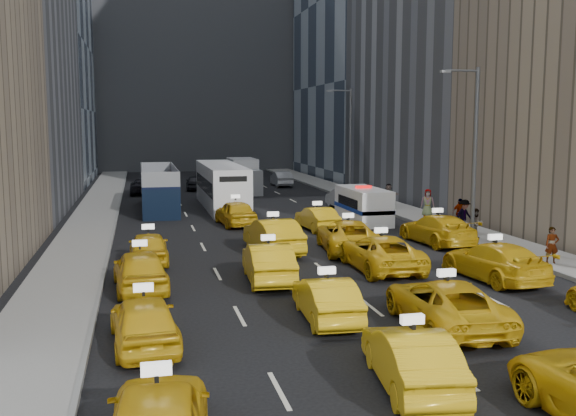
% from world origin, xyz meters
% --- Properties ---
extents(ground, '(160.00, 160.00, 0.00)m').
position_xyz_m(ground, '(0.00, 0.00, 0.00)').
color(ground, black).
rests_on(ground, ground).
extents(sidewalk_west, '(3.00, 90.00, 0.15)m').
position_xyz_m(sidewalk_west, '(-10.50, 25.00, 0.07)').
color(sidewalk_west, gray).
rests_on(sidewalk_west, ground).
extents(sidewalk_east, '(3.00, 90.00, 0.15)m').
position_xyz_m(sidewalk_east, '(10.50, 25.00, 0.07)').
color(sidewalk_east, gray).
rests_on(sidewalk_east, ground).
extents(curb_west, '(0.15, 90.00, 0.18)m').
position_xyz_m(curb_west, '(-9.05, 25.00, 0.09)').
color(curb_west, slate).
rests_on(curb_west, ground).
extents(curb_east, '(0.15, 90.00, 0.18)m').
position_xyz_m(curb_east, '(9.05, 25.00, 0.09)').
color(curb_east, slate).
rests_on(curb_east, ground).
extents(building_backdrop, '(30.00, 12.00, 40.00)m').
position_xyz_m(building_backdrop, '(0.00, 72.00, 20.00)').
color(building_backdrop, slate).
rests_on(building_backdrop, ground).
extents(streetlight_near, '(2.15, 0.22, 9.00)m').
position_xyz_m(streetlight_near, '(9.18, 12.00, 4.92)').
color(streetlight_near, '#595B60').
rests_on(streetlight_near, ground).
extents(streetlight_far, '(2.15, 0.22, 9.00)m').
position_xyz_m(streetlight_far, '(9.18, 32.00, 4.92)').
color(streetlight_far, '#595B60').
rests_on(streetlight_far, ground).
extents(taxi_1, '(2.09, 4.51, 1.43)m').
position_xyz_m(taxi_1, '(-1.43, -4.50, 0.71)').
color(taxi_1, gold).
rests_on(taxi_1, ground).
extents(taxi_4, '(2.08, 4.46, 1.48)m').
position_xyz_m(taxi_4, '(-7.51, -0.26, 0.74)').
color(taxi_4, gold).
rests_on(taxi_4, ground).
extents(taxi_5, '(1.68, 4.27, 1.38)m').
position_xyz_m(taxi_5, '(-1.89, 0.95, 0.69)').
color(taxi_5, gold).
rests_on(taxi_5, ground).
extents(taxi_6, '(2.80, 5.51, 1.49)m').
position_xyz_m(taxi_6, '(1.41, -0.60, 0.75)').
color(taxi_6, gold).
rests_on(taxi_6, ground).
extents(taxi_8, '(2.19, 4.75, 1.58)m').
position_xyz_m(taxi_8, '(-7.58, 5.97, 0.79)').
color(taxi_8, gold).
rests_on(taxi_8, ground).
extents(taxi_9, '(1.91, 4.78, 1.54)m').
position_xyz_m(taxi_9, '(-2.70, 6.24, 0.77)').
color(taxi_9, gold).
rests_on(taxi_9, ground).
extents(taxi_10, '(2.55, 5.40, 1.49)m').
position_xyz_m(taxi_10, '(2.35, 7.18, 0.74)').
color(taxi_10, gold).
rests_on(taxi_10, ground).
extents(taxi_11, '(2.61, 5.39, 1.51)m').
position_xyz_m(taxi_11, '(6.09, 4.49, 0.76)').
color(taxi_11, gold).
rests_on(taxi_11, ground).
extents(taxi_12, '(1.70, 4.22, 1.44)m').
position_xyz_m(taxi_12, '(-7.22, 10.68, 0.72)').
color(taxi_12, gold).
rests_on(taxi_12, ground).
extents(taxi_13, '(2.20, 5.16, 1.65)m').
position_xyz_m(taxi_13, '(-1.34, 11.83, 0.83)').
color(taxi_13, gold).
rests_on(taxi_13, ground).
extents(taxi_14, '(3.26, 5.81, 1.53)m').
position_xyz_m(taxi_14, '(2.28, 11.34, 0.77)').
color(taxi_14, gold).
rests_on(taxi_14, ground).
extents(taxi_15, '(2.53, 5.42, 1.53)m').
position_xyz_m(taxi_15, '(7.36, 12.10, 0.77)').
color(taxi_15, gold).
rests_on(taxi_15, ground).
extents(taxi_16, '(2.27, 4.73, 1.56)m').
position_xyz_m(taxi_16, '(-1.87, 20.46, 0.78)').
color(taxi_16, gold).
rests_on(taxi_16, ground).
extents(taxi_17, '(1.77, 4.24, 1.36)m').
position_xyz_m(taxi_17, '(2.51, 17.67, 0.68)').
color(taxi_17, gold).
rests_on(taxi_17, ground).
extents(nypd_van, '(2.33, 5.49, 2.32)m').
position_xyz_m(nypd_van, '(6.12, 19.88, 1.05)').
color(nypd_van, white).
rests_on(nypd_van, ground).
extents(double_decker, '(3.50, 10.82, 3.09)m').
position_xyz_m(double_decker, '(-6.20, 28.58, 1.53)').
color(double_decker, black).
rests_on(double_decker, ground).
extents(city_bus, '(2.60, 12.36, 3.19)m').
position_xyz_m(city_bus, '(-1.64, 29.12, 1.58)').
color(city_bus, silver).
rests_on(city_bus, ground).
extents(box_truck, '(2.47, 6.69, 3.03)m').
position_xyz_m(box_truck, '(1.64, 38.96, 1.49)').
color(box_truck, silver).
rests_on(box_truck, ground).
extents(misc_car_0, '(1.53, 4.38, 1.44)m').
position_xyz_m(misc_car_0, '(6.98, 26.55, 0.72)').
color(misc_car_0, '#A1A3A8').
rests_on(misc_car_0, ground).
extents(misc_car_1, '(2.33, 4.99, 1.38)m').
position_xyz_m(misc_car_1, '(-7.19, 39.73, 0.69)').
color(misc_car_1, black).
rests_on(misc_car_1, ground).
extents(misc_car_2, '(2.39, 5.31, 1.51)m').
position_xyz_m(misc_car_2, '(1.87, 47.99, 0.75)').
color(misc_car_2, gray).
rests_on(misc_car_2, ground).
extents(misc_car_3, '(1.90, 4.21, 1.40)m').
position_xyz_m(misc_car_3, '(-2.45, 42.11, 0.70)').
color(misc_car_3, black).
rests_on(misc_car_3, ground).
extents(misc_car_4, '(1.67, 4.52, 1.48)m').
position_xyz_m(misc_car_4, '(6.19, 43.90, 0.74)').
color(misc_car_4, '#96989D').
rests_on(misc_car_4, ground).
extents(pedestrian_0, '(0.67, 0.54, 1.59)m').
position_xyz_m(pedestrian_0, '(9.83, 6.12, 0.94)').
color(pedestrian_0, gray).
rests_on(pedestrian_0, sidewalk_east).
extents(pedestrian_1, '(0.83, 0.53, 1.60)m').
position_xyz_m(pedestrian_1, '(9.69, 12.29, 0.95)').
color(pedestrian_1, gray).
rests_on(pedestrian_1, sidewalk_east).
extents(pedestrian_2, '(1.25, 0.80, 1.79)m').
position_xyz_m(pedestrian_2, '(10.21, 14.56, 1.05)').
color(pedestrian_2, gray).
rests_on(pedestrian_2, sidewalk_east).
extents(pedestrian_3, '(1.03, 0.57, 1.68)m').
position_xyz_m(pedestrian_3, '(10.70, 16.02, 0.99)').
color(pedestrian_3, gray).
rests_on(pedestrian_3, sidewalk_east).
extents(pedestrian_4, '(1.00, 0.80, 1.81)m').
position_xyz_m(pedestrian_4, '(10.68, 20.28, 1.06)').
color(pedestrian_4, gray).
rests_on(pedestrian_4, sidewalk_east).
extents(pedestrian_5, '(1.59, 0.98, 1.66)m').
position_xyz_m(pedestrian_5, '(10.23, 25.87, 0.98)').
color(pedestrian_5, gray).
rests_on(pedestrian_5, sidewalk_east).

